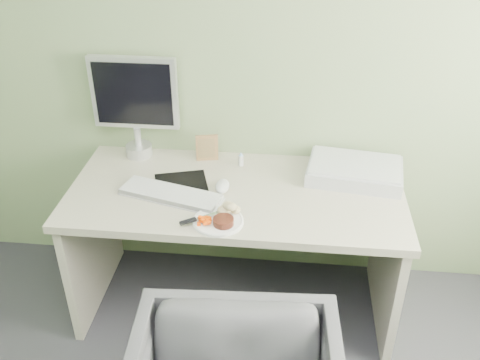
# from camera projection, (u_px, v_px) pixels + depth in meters

# --- Properties ---
(wall_back) EXTENTS (3.50, 0.00, 3.50)m
(wall_back) POSITION_uv_depth(u_px,v_px,m) (244.00, 39.00, 2.54)
(wall_back) COLOR gray
(wall_back) RESTS_ON floor
(desk) EXTENTS (1.60, 0.75, 0.73)m
(desk) POSITION_uv_depth(u_px,v_px,m) (236.00, 222.00, 2.65)
(desk) COLOR #BCB69D
(desk) RESTS_ON floor
(plate) EXTENTS (0.22, 0.22, 0.01)m
(plate) POSITION_uv_depth(u_px,v_px,m) (218.00, 221.00, 2.33)
(plate) COLOR white
(plate) RESTS_ON desk
(steak) EXTENTS (0.12, 0.12, 0.03)m
(steak) POSITION_uv_depth(u_px,v_px,m) (223.00, 221.00, 2.29)
(steak) COLOR black
(steak) RESTS_ON plate
(potato_pile) EXTENTS (0.11, 0.08, 0.05)m
(potato_pile) POSITION_uv_depth(u_px,v_px,m) (228.00, 207.00, 2.36)
(potato_pile) COLOR #A88551
(potato_pile) RESTS_ON plate
(carrot_heap) EXTENTS (0.07, 0.06, 0.04)m
(carrot_heap) POSITION_uv_depth(u_px,v_px,m) (205.00, 219.00, 2.30)
(carrot_heap) COLOR #FF4A05
(carrot_heap) RESTS_ON plate
(steak_knife) EXTENTS (0.17, 0.13, 0.01)m
(steak_knife) POSITION_uv_depth(u_px,v_px,m) (195.00, 219.00, 2.31)
(steak_knife) COLOR silver
(steak_knife) RESTS_ON plate
(mousepad) EXTENTS (0.30, 0.28, 0.00)m
(mousepad) POSITION_uv_depth(u_px,v_px,m) (181.00, 183.00, 2.60)
(mousepad) COLOR black
(mousepad) RESTS_ON desk
(keyboard) EXTENTS (0.50, 0.26, 0.02)m
(keyboard) POSITION_uv_depth(u_px,v_px,m) (171.00, 194.00, 2.50)
(keyboard) COLOR white
(keyboard) RESTS_ON desk
(computer_mouse) EXTENTS (0.07, 0.12, 0.04)m
(computer_mouse) POSITION_uv_depth(u_px,v_px,m) (222.00, 186.00, 2.55)
(computer_mouse) COLOR white
(computer_mouse) RESTS_ON desk
(photo_frame) EXTENTS (0.12, 0.04, 0.14)m
(photo_frame) POSITION_uv_depth(u_px,v_px,m) (207.00, 148.00, 2.77)
(photo_frame) COLOR olive
(photo_frame) RESTS_ON desk
(eyedrop_bottle) EXTENTS (0.03, 0.03, 0.08)m
(eyedrop_bottle) POSITION_uv_depth(u_px,v_px,m) (241.00, 159.00, 2.74)
(eyedrop_bottle) COLOR white
(eyedrop_bottle) RESTS_ON desk
(scanner) EXTENTS (0.49, 0.36, 0.07)m
(scanner) POSITION_uv_depth(u_px,v_px,m) (355.00, 172.00, 2.63)
(scanner) COLOR silver
(scanner) RESTS_ON desk
(monitor) EXTENTS (0.44, 0.14, 0.53)m
(monitor) POSITION_uv_depth(u_px,v_px,m) (135.00, 101.00, 2.71)
(monitor) COLOR silver
(monitor) RESTS_ON desk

